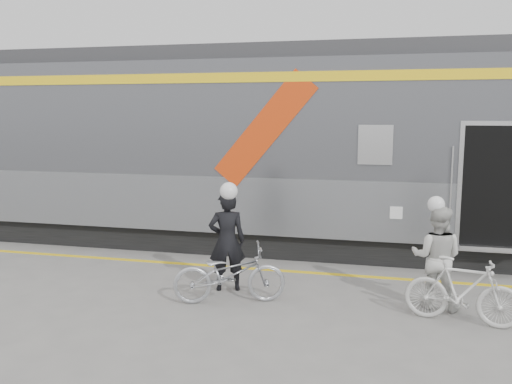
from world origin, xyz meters
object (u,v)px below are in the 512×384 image
(woman, at_px, (437,257))
(bicycle_right, at_px, (463,291))
(bicycle_left, at_px, (229,274))
(man, at_px, (227,241))

(woman, relative_size, bicycle_right, 0.99)
(bicycle_left, height_order, woman, woman)
(bicycle_right, bearing_deg, man, 91.35)
(man, xyz_separation_m, bicycle_left, (0.20, -0.55, -0.36))
(man, xyz_separation_m, woman, (3.17, -0.05, -0.05))
(bicycle_left, bearing_deg, woman, -99.68)
(bicycle_left, height_order, bicycle_right, bicycle_right)
(man, relative_size, bicycle_right, 1.05)
(man, height_order, bicycle_left, man)
(man, xyz_separation_m, bicycle_right, (3.47, -0.60, -0.34))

